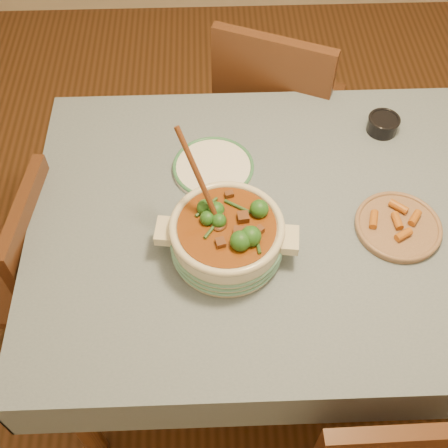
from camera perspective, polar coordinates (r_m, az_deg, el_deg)
name	(u,v)px	position (r m, az deg, el deg)	size (l,w,h in m)	color
floor	(293,329)	(2.30, 7.00, -10.57)	(4.50, 4.50, 0.00)	#412712
dining_table	(314,233)	(1.73, 9.16, -0.92)	(1.68, 1.08, 0.76)	brown
stew_casserole	(227,235)	(1.50, 0.27, -1.13)	(0.39, 0.33, 0.36)	beige
white_plate	(213,167)	(1.73, -1.09, 5.78)	(0.29, 0.29, 0.02)	white
condiment_bowl	(383,123)	(1.91, 15.87, 9.80)	(0.12, 0.12, 0.05)	black
fried_plate	(398,225)	(1.66, 17.30, -0.12)	(0.32, 0.32, 0.04)	#9B7755
chair_far	(276,110)	(2.28, 5.31, 11.49)	(0.57, 0.57, 0.93)	#522F19
chair_left	(22,267)	(1.99, -19.85, -4.17)	(0.43, 0.43, 0.82)	#522F19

